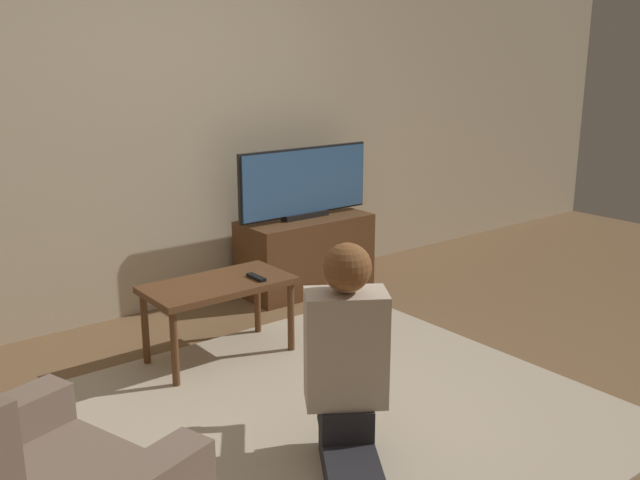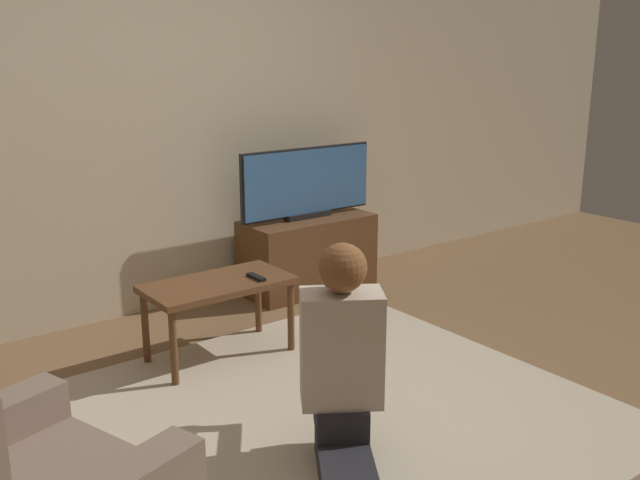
% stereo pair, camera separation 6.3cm
% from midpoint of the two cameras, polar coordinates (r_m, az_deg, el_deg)
% --- Properties ---
extents(ground_plane, '(10.00, 10.00, 0.00)m').
position_cam_midpoint_polar(ground_plane, '(3.52, -0.01, -14.19)').
color(ground_plane, brown).
extents(wall_back, '(10.00, 0.06, 2.60)m').
position_cam_midpoint_polar(wall_back, '(4.76, -14.73, 9.50)').
color(wall_back, beige).
rests_on(wall_back, ground_plane).
extents(rug, '(2.55, 2.34, 0.02)m').
position_cam_midpoint_polar(rug, '(3.51, -0.01, -14.07)').
color(rug, '#BCAD93').
rests_on(rug, ground_plane).
extents(tv_stand, '(0.97, 0.44, 0.54)m').
position_cam_midpoint_polar(tv_stand, '(5.21, -1.53, -1.11)').
color(tv_stand, brown).
rests_on(tv_stand, ground_plane).
extents(tv, '(1.10, 0.08, 0.51)m').
position_cam_midpoint_polar(tv, '(5.10, -1.59, 4.62)').
color(tv, black).
rests_on(tv, tv_stand).
extents(coffee_table, '(0.82, 0.43, 0.46)m').
position_cam_midpoint_polar(coffee_table, '(4.04, -8.57, -4.12)').
color(coffee_table, brown).
rests_on(coffee_table, ground_plane).
extents(person_kneeling, '(0.65, 0.82, 0.95)m').
position_cam_midpoint_polar(person_kneeling, '(3.00, 1.52, -9.23)').
color(person_kneeling, '#232328').
rests_on(person_kneeling, rug).
extents(remote, '(0.04, 0.15, 0.02)m').
position_cam_midpoint_polar(remote, '(4.04, -5.57, -2.99)').
color(remote, black).
rests_on(remote, coffee_table).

